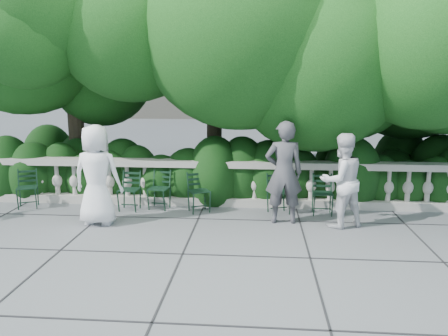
# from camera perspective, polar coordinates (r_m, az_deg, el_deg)

# --- Properties ---
(ground) EXTENTS (90.00, 90.00, 0.00)m
(ground) POSITION_cam_1_polar(r_m,az_deg,el_deg) (7.93, -0.59, -8.54)
(ground) COLOR #595B61
(ground) RESTS_ON ground
(balustrade) EXTENTS (12.00, 0.44, 1.00)m
(balustrade) POSITION_cam_1_polar(r_m,az_deg,el_deg) (9.51, 0.39, -2.08)
(balustrade) COLOR #9E998E
(balustrade) RESTS_ON ground
(shrub_hedge) EXTENTS (15.00, 2.60, 1.70)m
(shrub_hedge) POSITION_cam_1_polar(r_m,az_deg,el_deg) (10.79, 0.86, -3.10)
(shrub_hedge) COLOR black
(shrub_hedge) RESTS_ON ground
(tree_canopy) EXTENTS (15.04, 6.52, 6.78)m
(tree_canopy) POSITION_cam_1_polar(r_m,az_deg,el_deg) (10.69, 4.86, 18.12)
(tree_canopy) COLOR #3F3023
(tree_canopy) RESTS_ON ground
(chair_a) EXTENTS (0.58, 0.61, 0.84)m
(chair_a) POSITION_cam_1_polar(r_m,az_deg,el_deg) (10.24, -24.23, -4.95)
(chair_a) COLOR black
(chair_a) RESTS_ON ground
(chair_b) EXTENTS (0.47, 0.51, 0.84)m
(chair_b) POSITION_cam_1_polar(r_m,az_deg,el_deg) (9.38, -12.50, -5.64)
(chair_b) COLOR black
(chair_b) RESTS_ON ground
(chair_c) EXTENTS (0.51, 0.55, 0.84)m
(chair_c) POSITION_cam_1_polar(r_m,az_deg,el_deg) (9.37, -8.75, -5.52)
(chair_c) COLOR black
(chair_c) RESTS_ON ground
(chair_d) EXTENTS (0.61, 0.62, 0.84)m
(chair_d) POSITION_cam_1_polar(r_m,az_deg,el_deg) (9.07, -2.96, -5.96)
(chair_d) COLOR black
(chair_d) RESTS_ON ground
(chair_e) EXTENTS (0.58, 0.60, 0.84)m
(chair_e) POSITION_cam_1_polar(r_m,az_deg,el_deg) (9.02, 7.49, -6.15)
(chair_e) COLOR black
(chair_e) RESTS_ON ground
(chair_f) EXTENTS (0.45, 0.49, 0.84)m
(chair_f) POSITION_cam_1_polar(r_m,az_deg,el_deg) (9.10, 12.74, -6.19)
(chair_f) COLOR black
(chair_f) RESTS_ON ground
(person_businessman) EXTENTS (0.98, 0.69, 1.91)m
(person_businessman) POSITION_cam_1_polar(r_m,az_deg,el_deg) (8.56, -16.27, -0.88)
(person_businessman) COLOR white
(person_businessman) RESTS_ON ground
(person_woman_grey) EXTENTS (0.75, 0.53, 1.97)m
(person_woman_grey) POSITION_cam_1_polar(r_m,az_deg,el_deg) (8.35, 7.82, -0.59)
(person_woman_grey) COLOR #46454A
(person_woman_grey) RESTS_ON ground
(person_casual_man) EXTENTS (1.05, 0.95, 1.77)m
(person_casual_man) POSITION_cam_1_polar(r_m,az_deg,el_deg) (8.36, 15.10, -1.59)
(person_casual_man) COLOR silver
(person_casual_man) RESTS_ON ground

